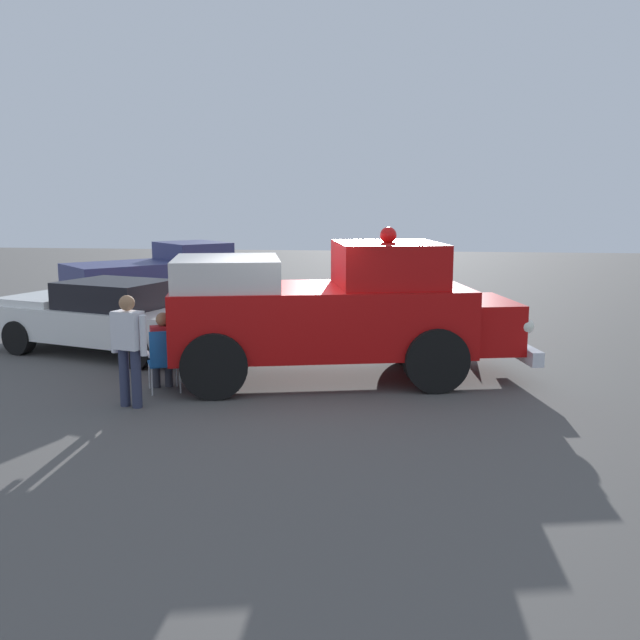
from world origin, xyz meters
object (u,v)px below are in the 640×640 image
Objects in this scene: lawn_chair_spare at (88,300)px; spectator_seated at (163,348)px; classic_hot_rod at (102,316)px; lawn_chair_near_truck at (165,357)px; vintage_fire_truck at (334,310)px; spectator_standing at (129,343)px; traffic_cone at (467,339)px; lawn_chair_by_car at (237,333)px; parked_pickup at (163,279)px.

lawn_chair_spare is 6.99m from spectator_seated.
lawn_chair_near_truck is (-2.23, 2.76, -0.16)m from classic_hot_rod.
vintage_fire_truck is at bearing -154.74° from lawn_chair_near_truck.
spectator_standing is 6.82m from traffic_cone.
lawn_chair_by_car is at bearing -107.56° from spectator_standing.
spectator_seated is at bearing 22.58° from vintage_fire_truck.
classic_hot_rod is 4.62× the size of lawn_chair_near_truck.
spectator_seated is 0.77× the size of spectator_standing.
vintage_fire_truck reaches higher than lawn_chair_by_car.
parked_pickup is 7.62m from lawn_chair_near_truck.
spectator_standing reaches higher than spectator_seated.
lawn_chair_near_truck is 0.17m from spectator_seated.
parked_pickup is 1.98m from lawn_chair_spare.
classic_hot_rod is at bearing -51.10° from lawn_chair_near_truck.
traffic_cone is (-2.43, -2.29, -0.89)m from vintage_fire_truck.
vintage_fire_truck reaches higher than spectator_seated.
lawn_chair_by_car is 4.56m from traffic_cone.
lawn_chair_spare is at bearing -60.99° from spectator_standing.
lawn_chair_near_truck and lawn_chair_by_car have the same top height.
classic_hot_rod reaches higher than lawn_chair_near_truck.
lawn_chair_near_truck is 2.21m from lawn_chair_by_car.
traffic_cone is (-8.97, 2.41, -0.28)m from lawn_chair_spare.
spectator_seated is (0.72, 1.99, 0.11)m from lawn_chair_by_car.
spectator_seated is (-2.17, 2.64, -0.05)m from classic_hot_rod.
lawn_chair_near_truck is 0.79× the size of spectator_seated.
parked_pickup is 3.64× the size of spectator_seated.
vintage_fire_truck reaches higher than parked_pickup.
spectator_standing is at bearing 39.34° from traffic_cone.
lawn_chair_near_truck reaches higher than traffic_cone.
classic_hot_rod reaches higher than lawn_chair_spare.
spectator_seated is at bearing 129.36° from classic_hot_rod.
spectator_standing reaches higher than lawn_chair_near_truck.
parked_pickup is at bearing -70.88° from spectator_seated.
lawn_chair_spare reaches higher than traffic_cone.
classic_hot_rod reaches higher than spectator_seated.
classic_hot_rod is 3.66× the size of spectator_seated.
lawn_chair_by_car is (-0.66, -2.11, 0.00)m from lawn_chair_near_truck.
lawn_chair_by_car reaches higher than traffic_cone.
traffic_cone is (-5.25, -4.30, -0.66)m from spectator_standing.
vintage_fire_truck reaches higher than traffic_cone.
parked_pickup reaches higher than lawn_chair_spare.
traffic_cone is at bearing -174.13° from classic_hot_rod.
vintage_fire_truck is at bearing -144.53° from spectator_standing.
spectator_seated is (-2.45, 7.07, -0.29)m from parked_pickup.
lawn_chair_near_truck is 6.11m from traffic_cone.
parked_pickup is 8.39m from traffic_cone.
classic_hot_rod is 2.97m from lawn_chair_by_car.
spectator_seated is 6.10m from traffic_cone.
vintage_fire_truck is 1.34× the size of parked_pickup.
lawn_chair_near_truck is 7.13m from lawn_chair_spare.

